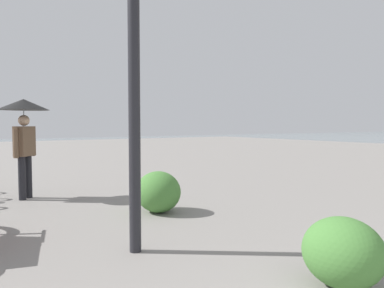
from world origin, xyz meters
The scene contains 4 objects.
lamppost centered at (4.39, 0.56, 2.75)m, with size 0.98×0.28×4.14m.
pedestrian centered at (8.50, 1.10, 1.60)m, with size 1.00×1.00×2.03m.
shrub_low centered at (6.00, -0.62, 0.36)m, with size 0.84×0.75×0.71m.
shrub_round centered at (2.42, -0.64, 0.33)m, with size 0.78×0.70×0.66m.
Camera 1 is at (0.35, 2.42, 1.53)m, focal length 34.91 mm.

